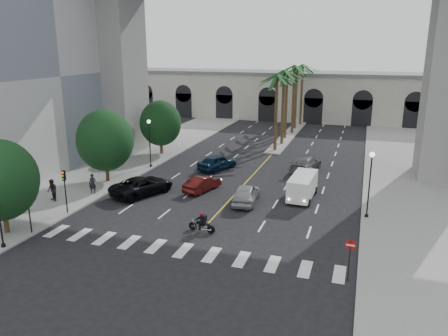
% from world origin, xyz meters
% --- Properties ---
extents(ground, '(140.00, 140.00, 0.00)m').
position_xyz_m(ground, '(0.00, 0.00, 0.00)').
color(ground, black).
rests_on(ground, ground).
extents(sidewalk_left, '(8.00, 100.00, 0.15)m').
position_xyz_m(sidewalk_left, '(-15.00, 15.00, 0.07)').
color(sidewalk_left, gray).
rests_on(sidewalk_left, ground).
extents(sidewalk_right, '(8.00, 100.00, 0.15)m').
position_xyz_m(sidewalk_right, '(15.00, 15.00, 0.07)').
color(sidewalk_right, gray).
rests_on(sidewalk_right, ground).
extents(median, '(2.00, 24.00, 0.20)m').
position_xyz_m(median, '(0.00, 38.00, 0.10)').
color(median, gray).
rests_on(median, ground).
extents(pier_building, '(71.00, 10.50, 8.50)m').
position_xyz_m(pier_building, '(0.00, 55.00, 4.27)').
color(pier_building, beige).
rests_on(pier_building, ground).
extents(palm_a, '(3.20, 3.20, 10.30)m').
position_xyz_m(palm_a, '(0.00, 28.00, 9.10)').
color(palm_a, '#47331E').
rests_on(palm_a, ground).
extents(palm_b, '(3.20, 3.20, 10.60)m').
position_xyz_m(palm_b, '(0.10, 32.00, 9.37)').
color(palm_b, '#47331E').
rests_on(palm_b, ground).
extents(palm_c, '(3.20, 3.20, 10.10)m').
position_xyz_m(palm_c, '(-0.20, 36.00, 8.91)').
color(palm_c, '#47331E').
rests_on(palm_c, ground).
extents(palm_d, '(3.20, 3.20, 10.90)m').
position_xyz_m(palm_d, '(0.15, 40.00, 9.65)').
color(palm_d, '#47331E').
rests_on(palm_d, ground).
extents(palm_e, '(3.20, 3.20, 10.40)m').
position_xyz_m(palm_e, '(-0.10, 44.00, 9.19)').
color(palm_e, '#47331E').
rests_on(palm_e, ground).
extents(palm_f, '(3.20, 3.20, 10.70)m').
position_xyz_m(palm_f, '(0.20, 48.00, 9.46)').
color(palm_f, '#47331E').
rests_on(palm_f, ground).
extents(street_tree_near, '(5.20, 5.20, 6.89)m').
position_xyz_m(street_tree_near, '(-13.00, -3.00, 4.02)').
color(street_tree_near, '#382616').
rests_on(street_tree_near, ground).
extents(street_tree_mid, '(5.44, 5.44, 7.21)m').
position_xyz_m(street_tree_mid, '(-13.00, 10.00, 4.21)').
color(street_tree_mid, '#382616').
rests_on(street_tree_mid, ground).
extents(street_tree_far, '(5.04, 5.04, 6.68)m').
position_xyz_m(street_tree_far, '(-13.00, 22.00, 3.90)').
color(street_tree_far, '#382616').
rests_on(street_tree_far, ground).
extents(lamp_post_left_far, '(0.40, 0.40, 5.35)m').
position_xyz_m(lamp_post_left_far, '(-11.40, 16.00, 3.22)').
color(lamp_post_left_far, black).
rests_on(lamp_post_left_far, ground).
extents(lamp_post_right, '(0.40, 0.40, 5.35)m').
position_xyz_m(lamp_post_right, '(11.40, 8.00, 3.22)').
color(lamp_post_right, black).
rests_on(lamp_post_right, ground).
extents(traffic_signal_near, '(0.25, 0.18, 3.65)m').
position_xyz_m(traffic_signal_near, '(-11.30, -2.50, 2.51)').
color(traffic_signal_near, black).
rests_on(traffic_signal_near, ground).
extents(traffic_signal_far, '(0.25, 0.18, 3.65)m').
position_xyz_m(traffic_signal_far, '(-11.30, 1.50, 2.51)').
color(traffic_signal_far, black).
rests_on(traffic_signal_far, ground).
extents(motorcycle_rider, '(2.11, 0.58, 1.52)m').
position_xyz_m(motorcycle_rider, '(0.16, 1.69, 0.69)').
color(motorcycle_rider, black).
rests_on(motorcycle_rider, ground).
extents(car_a, '(2.36, 4.94, 1.63)m').
position_xyz_m(car_a, '(1.50, 8.56, 0.81)').
color(car_a, '#98989C').
rests_on(car_a, ground).
extents(car_b, '(2.56, 4.49, 1.40)m').
position_xyz_m(car_b, '(-3.16, 10.34, 0.70)').
color(car_b, '#480F0E').
rests_on(car_b, ground).
extents(car_c, '(4.91, 6.53, 1.65)m').
position_xyz_m(car_c, '(-7.97, 7.75, 0.82)').
color(car_c, black).
rests_on(car_c, ground).
extents(car_d, '(3.08, 5.82, 1.61)m').
position_xyz_m(car_d, '(4.96, 20.18, 0.80)').
color(car_d, slate).
rests_on(car_d, ground).
extents(car_e, '(3.70, 5.27, 1.67)m').
position_xyz_m(car_e, '(-4.21, 17.63, 0.83)').
color(car_e, '#0D253F').
rests_on(car_e, ground).
extents(cargo_van, '(2.19, 5.05, 2.11)m').
position_xyz_m(cargo_van, '(5.94, 11.10, 1.18)').
color(cargo_van, white).
rests_on(cargo_van, ground).
extents(pedestrian_a, '(0.75, 0.61, 1.80)m').
position_xyz_m(pedestrian_a, '(-12.16, 6.29, 1.05)').
color(pedestrian_a, black).
rests_on(pedestrian_a, sidewalk_left).
extents(pedestrian_b, '(1.17, 1.09, 1.92)m').
position_xyz_m(pedestrian_b, '(-14.21, 3.42, 1.11)').
color(pedestrian_b, black).
rests_on(pedestrian_b, sidewalk_left).
extents(do_not_enter_sign, '(0.63, 0.07, 2.56)m').
position_xyz_m(do_not_enter_sign, '(10.50, -2.13, 1.86)').
color(do_not_enter_sign, black).
rests_on(do_not_enter_sign, ground).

